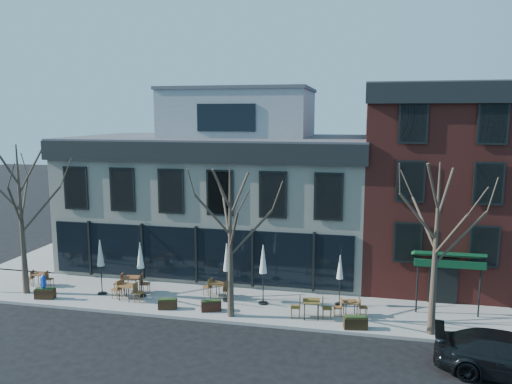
% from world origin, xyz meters
% --- Properties ---
extents(ground, '(120.00, 120.00, 0.00)m').
position_xyz_m(ground, '(0.00, 0.00, 0.00)').
color(ground, black).
rests_on(ground, ground).
extents(sidewalk_front, '(33.50, 4.70, 0.15)m').
position_xyz_m(sidewalk_front, '(3.25, -2.15, 0.07)').
color(sidewalk_front, gray).
rests_on(sidewalk_front, ground).
extents(sidewalk_side, '(4.50, 12.00, 0.15)m').
position_xyz_m(sidewalk_side, '(-11.25, 6.00, 0.07)').
color(sidewalk_side, gray).
rests_on(sidewalk_side, ground).
extents(corner_building, '(18.39, 10.39, 11.10)m').
position_xyz_m(corner_building, '(0.07, 5.07, 4.72)').
color(corner_building, silver).
rests_on(corner_building, ground).
extents(red_brick_building, '(8.20, 11.78, 11.18)m').
position_xyz_m(red_brick_building, '(13.00, 4.98, 5.64)').
color(red_brick_building, maroon).
rests_on(red_brick_building, ground).
extents(tree_corner, '(3.93, 3.98, 7.92)m').
position_xyz_m(tree_corner, '(-8.49, -3.20, 4.25)').
color(tree_corner, '#382B21').
rests_on(tree_corner, sidewalk_front).
extents(tree_mid, '(3.50, 3.55, 7.04)m').
position_xyz_m(tree_mid, '(3.01, -3.90, 3.79)').
color(tree_mid, '#382B21').
rests_on(tree_mid, sidewalk_front).
extents(tree_right, '(3.72, 3.77, 7.48)m').
position_xyz_m(tree_right, '(12.01, -3.90, 4.02)').
color(tree_right, '#382B21').
rests_on(tree_right, sidewalk_front).
extents(parked_sedan, '(5.62, 2.84, 1.56)m').
position_xyz_m(parked_sedan, '(14.44, -6.81, 0.78)').
color(parked_sedan, black).
rests_on(parked_sedan, ground).
extents(call_box, '(0.26, 0.26, 1.29)m').
position_xyz_m(call_box, '(-7.02, -3.79, 0.83)').
color(call_box, '#0C34A4').
rests_on(call_box, sidewalk_front).
extents(cafe_set_0, '(1.61, 0.67, 0.84)m').
position_xyz_m(cafe_set_0, '(-8.50, -2.05, 0.58)').
color(cafe_set_0, brown).
rests_on(cafe_set_0, sidewalk_front).
extents(cafe_set_1, '(2.00, 0.89, 1.03)m').
position_xyz_m(cafe_set_1, '(-2.98, -1.98, 0.68)').
color(cafe_set_1, brown).
rests_on(cafe_set_1, sidewalk_front).
extents(cafe_set_2, '(1.88, 0.86, 0.97)m').
position_xyz_m(cafe_set_2, '(-2.73, -3.00, 0.65)').
color(cafe_set_2, brown).
rests_on(cafe_set_2, sidewalk_front).
extents(cafe_set_3, '(1.77, 0.95, 0.91)m').
position_xyz_m(cafe_set_3, '(1.69, -1.66, 0.62)').
color(cafe_set_3, brown).
rests_on(cafe_set_3, sidewalk_front).
extents(cafe_set_4, '(2.00, 0.87, 1.04)m').
position_xyz_m(cafe_set_4, '(6.73, -3.33, 0.68)').
color(cafe_set_4, brown).
rests_on(cafe_set_4, sidewalk_front).
extents(cafe_set_5, '(1.67, 0.79, 0.86)m').
position_xyz_m(cafe_set_5, '(8.51, -2.69, 0.59)').
color(cafe_set_5, brown).
rests_on(cafe_set_5, sidewalk_front).
extents(umbrella_0, '(0.47, 0.47, 2.95)m').
position_xyz_m(umbrella_0, '(-4.44, -2.53, 2.23)').
color(umbrella_0, black).
rests_on(umbrella_0, sidewalk_front).
extents(umbrella_1, '(0.47, 0.47, 2.92)m').
position_xyz_m(umbrella_1, '(-2.25, -2.39, 2.21)').
color(umbrella_1, black).
rests_on(umbrella_1, sidewalk_front).
extents(umbrella_2, '(0.48, 0.48, 3.02)m').
position_xyz_m(umbrella_2, '(2.31, -2.03, 2.28)').
color(umbrella_2, black).
rests_on(umbrella_2, sidewalk_front).
extents(umbrella_3, '(0.49, 0.49, 3.05)m').
position_xyz_m(umbrella_3, '(4.18, -2.06, 2.30)').
color(umbrella_3, black).
rests_on(umbrella_3, sidewalk_front).
extents(umbrella_4, '(0.41, 0.41, 2.56)m').
position_xyz_m(umbrella_4, '(7.93, -1.37, 1.96)').
color(umbrella_4, black).
rests_on(umbrella_4, sidewalk_front).
extents(planter_0, '(1.07, 0.58, 0.57)m').
position_xyz_m(planter_0, '(-6.99, -3.75, 0.43)').
color(planter_0, '#331F11').
rests_on(planter_0, sidewalk_front).
extents(planter_1, '(0.99, 0.62, 0.51)m').
position_xyz_m(planter_1, '(-0.26, -3.71, 0.41)').
color(planter_1, black).
rests_on(planter_1, sidewalk_front).
extents(planter_2, '(1.03, 0.70, 0.54)m').
position_xyz_m(planter_2, '(1.90, -3.50, 0.42)').
color(planter_2, black).
rests_on(planter_2, sidewalk_front).
extents(planter_3, '(1.10, 0.61, 0.58)m').
position_xyz_m(planter_3, '(8.78, -4.09, 0.44)').
color(planter_3, black).
rests_on(planter_3, sidewalk_front).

